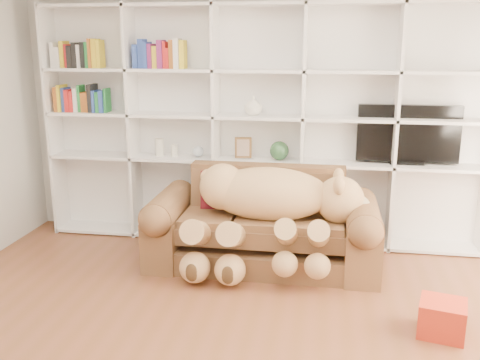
% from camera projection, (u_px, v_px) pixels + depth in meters
% --- Properties ---
extents(wall_back, '(5.00, 0.02, 2.70)m').
position_uv_depth(wall_back, '(262.00, 109.00, 5.50)').
color(wall_back, silver).
rests_on(wall_back, floor).
extents(bookshelf, '(4.43, 0.35, 2.40)m').
position_uv_depth(bookshelf, '(236.00, 115.00, 5.42)').
color(bookshelf, white).
rests_on(bookshelf, floor).
extents(sofa, '(2.09, 0.90, 0.88)m').
position_uv_depth(sofa, '(263.00, 229.00, 4.97)').
color(sofa, brown).
rests_on(sofa, floor).
extents(teddy_bear, '(1.61, 0.87, 0.94)m').
position_uv_depth(teddy_bear, '(269.00, 206.00, 4.72)').
color(teddy_bear, tan).
rests_on(teddy_bear, sofa).
extents(throw_pillow, '(0.41, 0.27, 0.41)m').
position_uv_depth(throw_pillow, '(222.00, 191.00, 5.10)').
color(throw_pillow, '#570E22').
rests_on(throw_pillow, sofa).
extents(gift_box, '(0.37, 0.36, 0.25)m').
position_uv_depth(gift_box, '(442.00, 318.00, 3.78)').
color(gift_box, red).
rests_on(gift_box, floor).
extents(tv, '(0.97, 0.18, 0.57)m').
position_uv_depth(tv, '(408.00, 135.00, 5.18)').
color(tv, black).
rests_on(tv, bookshelf).
extents(picture_frame, '(0.17, 0.05, 0.21)m').
position_uv_depth(picture_frame, '(243.00, 148.00, 5.43)').
color(picture_frame, brown).
rests_on(picture_frame, bookshelf).
extents(green_vase, '(0.19, 0.19, 0.19)m').
position_uv_depth(green_vase, '(279.00, 151.00, 5.38)').
color(green_vase, '#2B5430').
rests_on(green_vase, bookshelf).
extents(figurine_tall, '(0.09, 0.09, 0.18)m').
position_uv_depth(figurine_tall, '(160.00, 147.00, 5.57)').
color(figurine_tall, silver).
rests_on(figurine_tall, bookshelf).
extents(figurine_short, '(0.09, 0.09, 0.12)m').
position_uv_depth(figurine_short, '(174.00, 150.00, 5.56)').
color(figurine_short, silver).
rests_on(figurine_short, bookshelf).
extents(snow_globe, '(0.11, 0.11, 0.11)m').
position_uv_depth(snow_globe, '(198.00, 151.00, 5.52)').
color(snow_globe, silver).
rests_on(snow_globe, bookshelf).
extents(shelf_vase, '(0.22, 0.22, 0.19)m').
position_uv_depth(shelf_vase, '(253.00, 106.00, 5.31)').
color(shelf_vase, white).
rests_on(shelf_vase, bookshelf).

